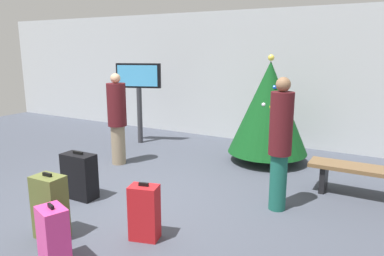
{
  "coord_description": "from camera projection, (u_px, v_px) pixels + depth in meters",
  "views": [
    {
      "loc": [
        3.34,
        -3.81,
        2.21
      ],
      "look_at": [
        0.4,
        1.38,
        0.9
      ],
      "focal_mm": 34.07,
      "sensor_mm": 36.0,
      "label": 1
    }
  ],
  "objects": [
    {
      "name": "suitcase_3",
      "position": [
        53.0,
        236.0,
        3.75
      ],
      "size": [
        0.39,
        0.34,
        0.67
      ],
      "color": "#E5388C",
      "rests_on": "ground_plane"
    },
    {
      "name": "traveller_1",
      "position": [
        280.0,
        141.0,
        4.91
      ],
      "size": [
        0.41,
        0.41,
        1.84
      ],
      "color": "#19594C",
      "rests_on": "ground_plane"
    },
    {
      "name": "ground_plane",
      "position": [
        122.0,
        203.0,
        5.32
      ],
      "size": [
        16.0,
        16.0,
        0.0
      ],
      "primitive_type": "plane",
      "color": "#424754"
    },
    {
      "name": "waiting_bench",
      "position": [
        372.0,
        175.0,
        5.38
      ],
      "size": [
        1.78,
        0.44,
        0.48
      ],
      "color": "brown",
      "rests_on": "ground_plane"
    },
    {
      "name": "traveller_0",
      "position": [
        117.0,
        117.0,
        6.93
      ],
      "size": [
        0.45,
        0.45,
        1.75
      ],
      "color": "gray",
      "rests_on": "ground_plane"
    },
    {
      "name": "suitcase_1",
      "position": [
        144.0,
        212.0,
        4.26
      ],
      "size": [
        0.38,
        0.31,
        0.7
      ],
      "color": "#B2191E",
      "rests_on": "ground_plane"
    },
    {
      "name": "back_wall",
      "position": [
        240.0,
        77.0,
        8.77
      ],
      "size": [
        16.0,
        0.2,
        3.08
      ],
      "primitive_type": "cube",
      "color": "#B7BCC1",
      "rests_on": "ground_plane"
    },
    {
      "name": "holiday_tree",
      "position": [
        269.0,
        108.0,
        7.05
      ],
      "size": [
        1.55,
        1.55,
        2.09
      ],
      "color": "#4C3319",
      "rests_on": "ground_plane"
    },
    {
      "name": "suitcase_2",
      "position": [
        50.0,
        207.0,
        4.28
      ],
      "size": [
        0.37,
        0.27,
        0.81
      ],
      "color": "#59602D",
      "rests_on": "ground_plane"
    },
    {
      "name": "suitcase_0",
      "position": [
        80.0,
        176.0,
        5.43
      ],
      "size": [
        0.51,
        0.28,
        0.72
      ],
      "color": "black",
      "rests_on": "ground_plane"
    },
    {
      "name": "flight_info_kiosk",
      "position": [
        139.0,
        86.0,
        8.42
      ],
      "size": [
        1.0,
        0.45,
        1.87
      ],
      "color": "#333338",
      "rests_on": "ground_plane"
    }
  ]
}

